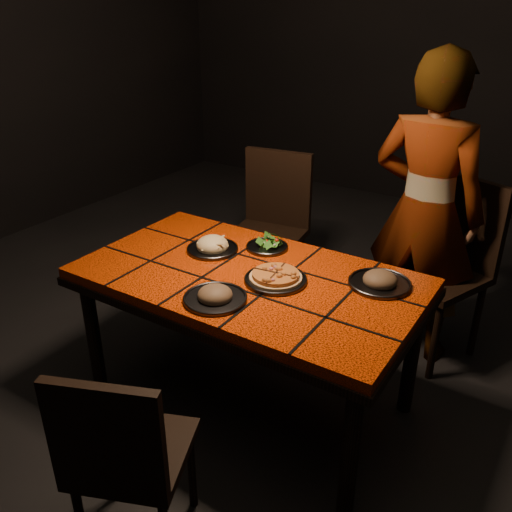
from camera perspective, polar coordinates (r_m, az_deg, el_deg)
The scene contains 11 objects.
room_shell at distance 2.31m, azimuth -0.96°, elevation 14.86°, with size 6.04×7.04×3.08m.
dining_table at distance 2.60m, azimuth -0.83°, elevation -3.41°, with size 1.62×0.92×0.75m.
chair_near at distance 2.06m, azimuth -13.83°, elevation -19.54°, with size 0.52×0.52×0.87m.
chair_far_left at distance 3.62m, azimuth 1.61°, elevation 3.88°, with size 0.52×0.52×1.03m.
chair_far_right at distance 3.26m, azimuth 19.59°, elevation -0.10°, with size 0.61×0.61×1.04m.
diner at distance 3.11m, azimuth 17.38°, elevation 4.41°, with size 0.63×0.41×1.73m, color brown.
plate_pizza at distance 2.48m, azimuth 2.08°, elevation -2.31°, with size 0.29×0.29×0.04m.
plate_pasta at distance 2.79m, azimuth -4.61°, elevation 1.02°, with size 0.26×0.26×0.09m.
plate_salad at distance 2.80m, azimuth 1.17°, elevation 1.27°, with size 0.22×0.22×0.07m.
plate_mushroom_a at distance 2.34m, azimuth -4.33°, elevation -4.16°, with size 0.28×0.28×0.09m.
plate_mushroom_b at distance 2.51m, azimuth 12.92°, elevation -2.51°, with size 0.29×0.29×0.09m.
Camera 1 is at (1.26, -1.88, 1.94)m, focal length 38.00 mm.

